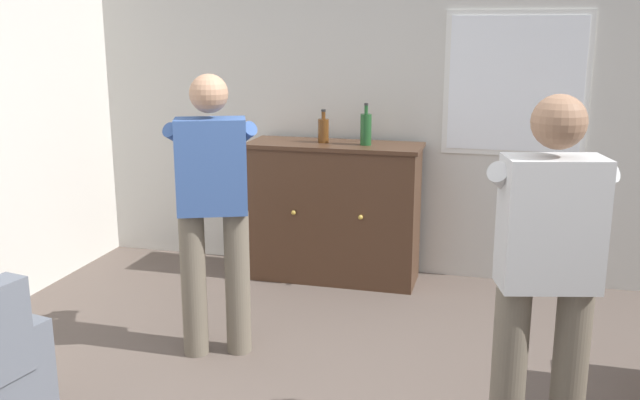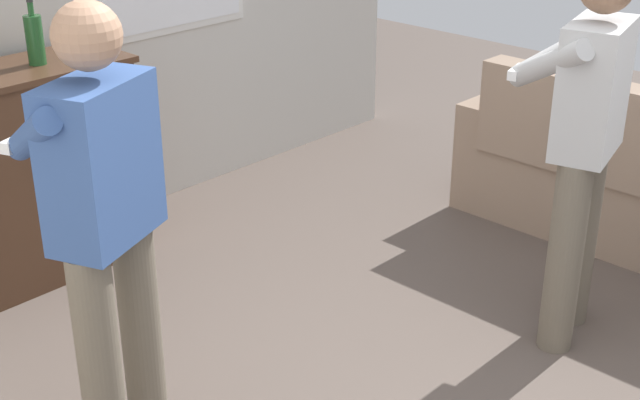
% 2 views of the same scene
% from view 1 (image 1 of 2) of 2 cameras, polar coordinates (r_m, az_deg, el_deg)
% --- Properties ---
extents(wall_back_with_window, '(5.20, 0.15, 2.80)m').
position_cam_1_polar(wall_back_with_window, '(5.61, 7.58, 8.17)').
color(wall_back_with_window, beige).
rests_on(wall_back_with_window, ground).
extents(sideboard_cabinet, '(1.32, 0.49, 1.07)m').
position_cam_1_polar(sideboard_cabinet, '(5.51, 1.14, -0.95)').
color(sideboard_cabinet, '#472D1E').
rests_on(sideboard_cabinet, ground).
extents(bottle_wine_green, '(0.08, 0.08, 0.25)m').
position_cam_1_polar(bottle_wine_green, '(5.42, 0.28, 5.64)').
color(bottle_wine_green, '#593314').
rests_on(bottle_wine_green, sideboard_cabinet).
extents(bottle_liquor_amber, '(0.08, 0.08, 0.31)m').
position_cam_1_polar(bottle_liquor_amber, '(5.32, 3.69, 5.71)').
color(bottle_liquor_amber, '#1E4C23').
rests_on(bottle_liquor_amber, sideboard_cabinet).
extents(person_standing_left, '(0.52, 0.52, 1.68)m').
position_cam_1_polar(person_standing_left, '(4.19, -8.57, -0.20)').
color(person_standing_left, '#6B6051').
rests_on(person_standing_left, ground).
extents(person_standing_right, '(0.54, 0.51, 1.68)m').
position_cam_1_polar(person_standing_right, '(3.12, 17.64, -5.59)').
color(person_standing_right, '#6B6051').
rests_on(person_standing_right, ground).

